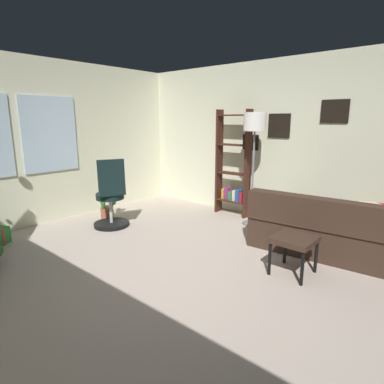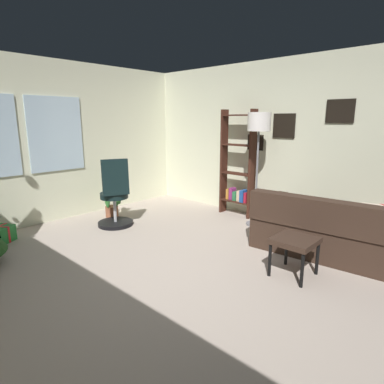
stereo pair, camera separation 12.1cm
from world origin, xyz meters
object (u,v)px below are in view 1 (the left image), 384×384
bookshelf (233,170)px  footstool (294,242)px  potted_plant (108,202)px  floor_lamp (255,130)px  couch (343,230)px  office_chair (111,201)px

bookshelf → footstool: bearing=-129.6°
potted_plant → footstool: bearing=-88.8°
floor_lamp → couch: bearing=-96.0°
potted_plant → couch: bearing=-72.4°
office_chair → floor_lamp: size_ratio=0.62×
couch → bookshelf: size_ratio=1.06×
footstool → potted_plant: size_ratio=0.72×
bookshelf → floor_lamp: bearing=-116.0°
bookshelf → floor_lamp: bookshelf is taller
footstool → bookshelf: bookshelf is taller
bookshelf → potted_plant: (-1.56, 1.56, -0.54)m
office_chair → potted_plant: (0.29, 0.51, -0.16)m
couch → footstool: size_ratio=4.40×
couch → floor_lamp: 1.93m
footstool → office_chair: size_ratio=0.41×
couch → footstool: 1.09m
footstool → bookshelf: bearing=50.4°
couch → bookshelf: 2.13m
office_chair → bookshelf: bearing=-29.5°
couch → footstool: couch is taller
bookshelf → potted_plant: size_ratio=2.97×
bookshelf → floor_lamp: 0.93m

